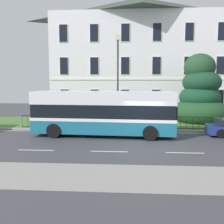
# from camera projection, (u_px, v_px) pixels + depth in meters

# --- Properties ---
(ground_plane) EXTENTS (60.00, 56.00, 0.18)m
(ground_plane) POSITION_uv_depth(u_px,v_px,m) (144.00, 140.00, 16.98)
(ground_plane) COLOR #3D3E44
(georgian_townhouse) EXTENTS (19.91, 10.07, 13.59)m
(georgian_townhouse) POSITION_uv_depth(u_px,v_px,m) (139.00, 55.00, 32.10)
(georgian_townhouse) COLOR white
(georgian_townhouse) RESTS_ON ground_plane
(iron_verge_railing) EXTENTS (19.12, 0.04, 0.97)m
(iron_verge_railing) POSITION_uv_depth(u_px,v_px,m) (144.00, 122.00, 19.99)
(iron_verge_railing) COLOR black
(iron_verge_railing) RESTS_ON ground_plane
(evergreen_tree) EXTENTS (4.83, 4.83, 6.56)m
(evergreen_tree) POSITION_uv_depth(u_px,v_px,m) (200.00, 97.00, 23.57)
(evergreen_tree) COLOR #423328
(evergreen_tree) RESTS_ON ground_plane
(single_decker_bus) EXTENTS (9.78, 3.16, 3.06)m
(single_decker_bus) POSITION_uv_depth(u_px,v_px,m) (104.00, 112.00, 18.08)
(single_decker_bus) COLOR #1C6783
(single_decker_bus) RESTS_ON ground_plane
(street_lamp_post) EXTENTS (0.36, 0.24, 7.15)m
(street_lamp_post) POSITION_uv_depth(u_px,v_px,m) (118.00, 76.00, 20.59)
(street_lamp_post) COLOR #333338
(street_lamp_post) RESTS_ON ground_plane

